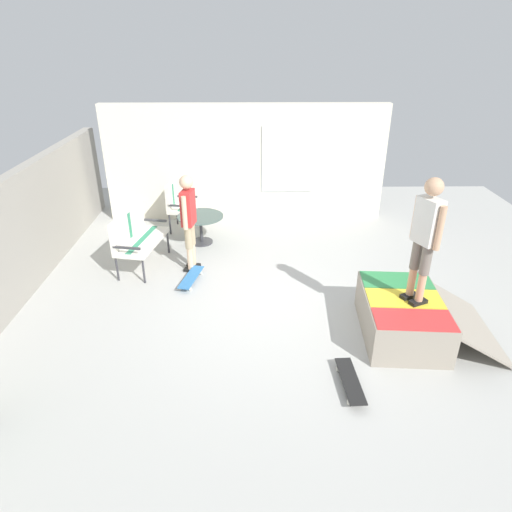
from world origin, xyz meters
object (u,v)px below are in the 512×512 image
Objects in this scene: skate_ramp at (404,316)px; person_watching at (189,216)px; person_skater at (426,233)px; skateboard_by_bench at (191,277)px; skateboard_spare at (350,381)px; patio_bench at (136,234)px; patio_table at (201,224)px; patio_chair_near_house at (178,202)px.

person_watching is (1.95, 3.14, 0.71)m from skate_ramp.
person_watching is 3.82m from person_skater.
skateboard_by_bench is (1.54, 3.16, -1.47)m from person_skater.
skateboard_spare is at bearing 138.10° from skate_ramp.
patio_bench reaches higher than patio_table.
person_watching is (-0.16, -0.97, 0.39)m from patio_bench.
skateboard_spare is at bearing -150.86° from patio_chair_near_house.
patio_bench is at bearing 132.82° from patio_table.
skateboard_spare is at bearing -139.38° from skateboard_by_bench.
patio_table reaches higher than skateboard_by_bench.
patio_table is at bearing 45.11° from skate_ramp.
skate_ramp is 2.09× the size of patio_table.
person_skater is 2.03m from skateboard_spare.
patio_bench is at bearing 58.42° from skateboard_by_bench.
patio_table is 4.57m from person_skater.
person_skater is at bearing -115.99° from skateboard_by_bench.
patio_chair_near_house is at bearing 43.87° from skate_ramp.
person_skater is (-2.16, -4.17, 0.94)m from patio_bench.
skate_ramp is 3.76m from person_watching.
patio_table is at bearing 27.55° from skateboard_spare.
skate_ramp is at bearing -121.83° from person_watching.
person_watching reaches higher than patio_bench.
person_skater is at bearing -45.31° from skateboard_spare.
person_skater is (-3.12, -3.14, 1.15)m from patio_table.
patio_bench is 1.61× the size of skateboard_by_bench.
patio_chair_near_house is at bearing 29.14° from skateboard_spare.
patio_bench and patio_chair_near_house have the same top height.
skate_ramp is 1.12× the size of person_skater.
person_skater is at bearing -134.86° from patio_table.
person_watching is at bearing 36.39° from skateboard_spare.
patio_chair_near_house is at bearing 37.65° from patio_table.
person_skater is at bearing -136.09° from patio_chair_near_house.
skateboard_by_bench is at bearing 64.42° from skate_ramp.
patio_bench is (2.11, 4.11, 0.33)m from skate_ramp.
person_skater reaches higher than patio_table.
skateboard_spare is (-0.98, 1.00, -1.47)m from person_skater.
patio_table is at bearing -47.18° from patio_bench.
patio_chair_near_house is (1.65, -0.50, -0.00)m from patio_bench.
patio_bench reaches higher than skateboard_by_bench.
person_skater reaches higher than patio_chair_near_house.
person_watching is at bearing -99.14° from patio_bench.
patio_chair_near_house reaches higher than skateboard_spare.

